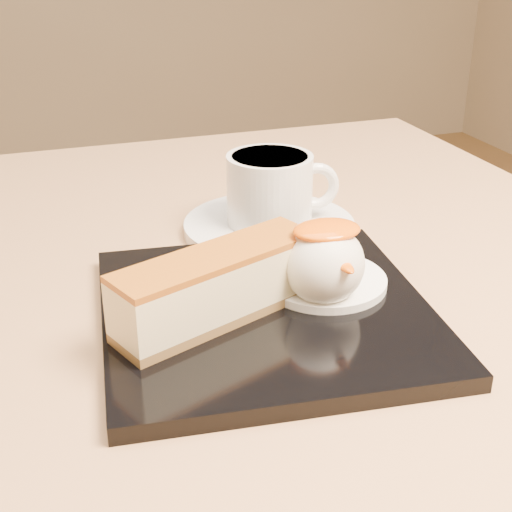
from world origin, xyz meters
name	(u,v)px	position (x,y,z in m)	size (l,w,h in m)	color
table	(192,456)	(0.00, 0.00, 0.56)	(0.80, 0.80, 0.72)	black
dessert_plate	(265,312)	(0.04, -0.06, 0.73)	(0.22, 0.22, 0.01)	black
cheesecake	(217,286)	(0.01, -0.06, 0.76)	(0.15, 0.09, 0.05)	brown
cream_smear	(324,280)	(0.09, -0.04, 0.73)	(0.09, 0.09, 0.01)	white
ice_cream_scoop	(324,264)	(0.08, -0.06, 0.76)	(0.06, 0.06, 0.06)	white
mango_sauce	(327,230)	(0.09, -0.06, 0.78)	(0.05, 0.04, 0.01)	#F15D07
mint_sprig	(274,268)	(0.06, -0.02, 0.74)	(0.03, 0.02, 0.00)	green
saucer	(269,227)	(0.10, 0.09, 0.72)	(0.15, 0.15, 0.01)	white
coffee_cup	(272,188)	(0.10, 0.08, 0.76)	(0.10, 0.07, 0.06)	white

